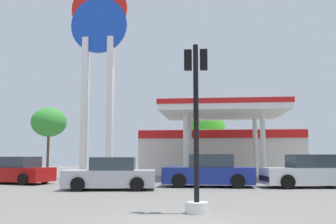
# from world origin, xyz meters

# --- Properties ---
(gas_station) EXTENTS (12.73, 14.41, 4.79)m
(gas_station) POSITION_xyz_m (1.55, 23.79, 2.04)
(gas_station) COLOR beige
(gas_station) RESTS_ON ground
(station_pole_sign) EXTENTS (3.83, 0.56, 13.36)m
(station_pole_sign) POSITION_xyz_m (-6.69, 16.40, 8.48)
(station_pole_sign) COLOR white
(station_pole_sign) RESTS_ON ground
(car_0) EXTENTS (4.35, 2.68, 1.45)m
(car_0) POSITION_xyz_m (-9.73, 11.73, 0.66)
(car_0) COLOR black
(car_0) RESTS_ON ground
(car_1) EXTENTS (4.58, 2.46, 1.56)m
(car_1) POSITION_xyz_m (5.42, 10.83, 0.71)
(car_1) COLOR black
(car_1) RESTS_ON ground
(car_3) EXTENTS (4.22, 2.27, 1.44)m
(car_3) POSITION_xyz_m (-3.70, 8.57, 0.65)
(car_3) COLOR black
(car_3) RESTS_ON ground
(car_4) EXTENTS (4.44, 2.08, 1.58)m
(car_4) POSITION_xyz_m (0.65, 10.77, 0.71)
(car_4) COLOR black
(car_4) RESTS_ON ground
(traffic_signal_0) EXTENTS (0.65, 0.66, 4.56)m
(traffic_signal_0) POSITION_xyz_m (0.36, 1.99, 1.93)
(traffic_signal_0) COLOR silver
(traffic_signal_0) RESTS_ON ground
(tree_0) EXTENTS (3.46, 3.46, 6.23)m
(tree_0) POSITION_xyz_m (-15.18, 28.47, 4.77)
(tree_0) COLOR brown
(tree_0) RESTS_ON ground
(tree_1) EXTENTS (3.28, 3.28, 5.60)m
(tree_1) POSITION_xyz_m (0.41, 26.39, 3.85)
(tree_1) COLOR brown
(tree_1) RESTS_ON ground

